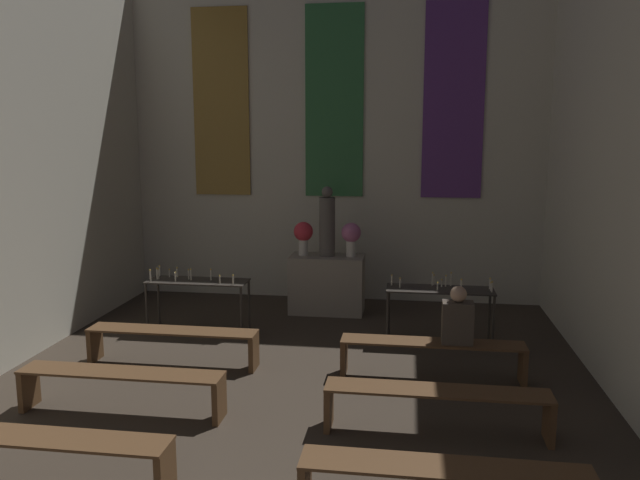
% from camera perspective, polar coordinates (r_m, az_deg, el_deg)
% --- Properties ---
extents(wall_back, '(7.33, 0.16, 5.71)m').
position_cam_1_polar(wall_back, '(10.88, 1.36, 9.65)').
color(wall_back, beige).
rests_on(wall_back, ground_plane).
extents(altar, '(1.19, 0.63, 0.94)m').
position_cam_1_polar(altar, '(10.20, 0.65, -4.05)').
color(altar, gray).
rests_on(altar, ground_plane).
extents(statue, '(0.25, 0.25, 1.13)m').
position_cam_1_polar(statue, '(10.02, 0.66, 1.47)').
color(statue, '#5B5651').
rests_on(statue, altar).
extents(flower_vase_left, '(0.31, 0.31, 0.55)m').
position_cam_1_polar(flower_vase_left, '(10.10, -1.53, 0.53)').
color(flower_vase_left, beige).
rests_on(flower_vase_left, altar).
extents(flower_vase_right, '(0.31, 0.31, 0.55)m').
position_cam_1_polar(flower_vase_right, '(10.00, 2.86, 0.43)').
color(flower_vase_right, beige).
rests_on(flower_vase_right, altar).
extents(candle_rack_left, '(1.48, 0.50, 0.95)m').
position_cam_1_polar(candle_rack_left, '(9.37, -11.17, -4.13)').
color(candle_rack_left, '#332D28').
rests_on(candle_rack_left, ground_plane).
extents(candle_rack_right, '(1.48, 0.50, 0.97)m').
position_cam_1_polar(candle_rack_right, '(8.87, 10.92, -4.91)').
color(candle_rack_right, '#332D28').
rests_on(candle_rack_right, ground_plane).
extents(pew_second_left, '(2.16, 0.36, 0.46)m').
position_cam_1_polar(pew_second_left, '(5.82, -24.07, -17.11)').
color(pew_second_left, brown).
rests_on(pew_second_left, ground_plane).
extents(pew_third_left, '(2.16, 0.36, 0.46)m').
position_cam_1_polar(pew_third_left, '(6.94, -17.72, -12.29)').
color(pew_third_left, brown).
rests_on(pew_third_left, ground_plane).
extents(pew_third_right, '(2.16, 0.36, 0.46)m').
position_cam_1_polar(pew_third_right, '(6.30, 10.62, -14.28)').
color(pew_third_right, brown).
rests_on(pew_third_right, ground_plane).
extents(pew_back_left, '(2.16, 0.36, 0.46)m').
position_cam_1_polar(pew_back_left, '(8.16, -13.34, -8.77)').
color(pew_back_left, brown).
rests_on(pew_back_left, ground_plane).
extents(pew_back_right, '(2.16, 0.36, 0.46)m').
position_cam_1_polar(pew_back_right, '(7.62, 10.20, -9.98)').
color(pew_back_right, brown).
rests_on(pew_back_right, ground_plane).
extents(person_seated, '(0.36, 0.24, 0.68)m').
position_cam_1_polar(person_seated, '(7.51, 12.47, -7.02)').
color(person_seated, '#4C4238').
rests_on(person_seated, pew_back_right).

